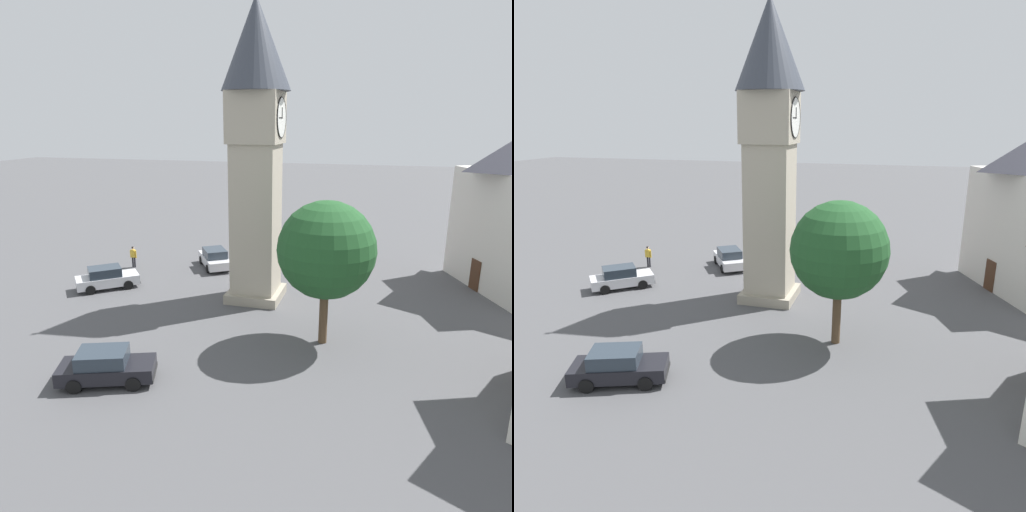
# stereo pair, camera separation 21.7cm
# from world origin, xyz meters

# --- Properties ---
(ground_plane) EXTENTS (200.00, 200.00, 0.00)m
(ground_plane) POSITION_xyz_m (0.00, 0.00, 0.00)
(ground_plane) COLOR #4C4C4F
(clock_tower) EXTENTS (4.06, 4.06, 18.07)m
(clock_tower) POSITION_xyz_m (0.00, 0.00, 10.51)
(clock_tower) COLOR gray
(clock_tower) RESTS_ON ground
(car_blue_kerb) EXTENTS (4.37, 3.70, 1.53)m
(car_blue_kerb) POSITION_xyz_m (-5.48, -4.89, 0.76)
(car_blue_kerb) COLOR silver
(car_blue_kerb) RESTS_ON ground
(car_silver_kerb) EXTENTS (2.60, 4.41, 1.53)m
(car_silver_kerb) POSITION_xyz_m (-8.25, 3.63, 0.76)
(car_silver_kerb) COLOR red
(car_silver_kerb) RESTS_ON ground
(car_red_corner) EXTENTS (3.95, 4.24, 1.53)m
(car_red_corner) POSITION_xyz_m (0.99, -10.34, 0.76)
(car_red_corner) COLOR silver
(car_red_corner) RESTS_ON ground
(car_white_side) EXTENTS (3.02, 4.46, 1.53)m
(car_white_side) POSITION_xyz_m (11.58, -3.62, 0.76)
(car_white_side) COLOR black
(car_white_side) RESTS_ON ground
(pedestrian) EXTENTS (0.23, 0.56, 1.69)m
(pedestrian) POSITION_xyz_m (-3.83, -11.04, 1.01)
(pedestrian) COLOR black
(pedestrian) RESTS_ON ground
(tree) EXTENTS (4.91, 4.91, 7.44)m
(tree) POSITION_xyz_m (5.17, 5.02, 4.97)
(tree) COLOR brown
(tree) RESTS_ON ground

